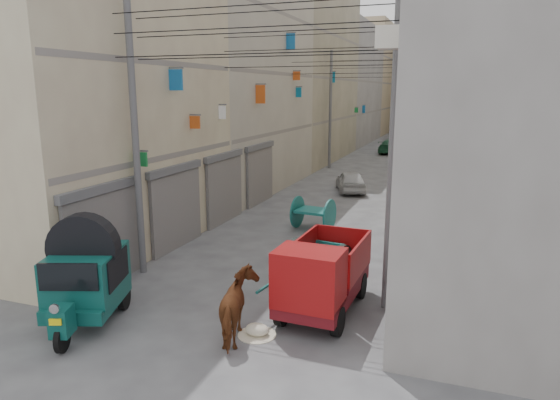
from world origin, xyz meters
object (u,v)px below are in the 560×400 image
at_px(second_cart, 313,213).
at_px(horse, 239,308).
at_px(tonga_cart, 318,267).
at_px(distant_car_white, 351,181).
at_px(auto_rickshaw, 86,274).
at_px(distant_car_green, 392,146).
at_px(mini_truck, 319,281).
at_px(distant_car_grey, 408,157).
at_px(feed_sack, 257,330).

xyz_separation_m(second_cart, horse, (1.00, -9.07, 0.06)).
height_order(tonga_cart, distant_car_white, tonga_cart).
height_order(auto_rickshaw, distant_car_green, auto_rickshaw).
height_order(mini_truck, second_cart, mini_truck).
bearing_deg(distant_car_grey, tonga_cart, -94.02).
height_order(auto_rickshaw, distant_car_grey, auto_rickshaw).
xyz_separation_m(distant_car_grey, distant_car_green, (-2.16, 7.29, -0.02)).
bearing_deg(tonga_cart, second_cart, 116.32).
height_order(feed_sack, horse, horse).
relative_size(horse, distant_car_grey, 0.45).
bearing_deg(second_cart, distant_car_grey, 91.90).
bearing_deg(second_cart, distant_car_green, 98.15).
relative_size(tonga_cart, second_cart, 2.09).
distance_m(second_cart, horse, 9.12).
bearing_deg(distant_car_green, distant_car_white, 94.79).
bearing_deg(auto_rickshaw, second_cart, 54.61).
bearing_deg(tonga_cart, auto_rickshaw, -134.03).
xyz_separation_m(auto_rickshaw, second_cart, (2.71, 9.49, -0.49)).
height_order(mini_truck, distant_car_white, mini_truck).
bearing_deg(horse, tonga_cart, -125.68).
relative_size(second_cart, distant_car_grey, 0.41).
height_order(tonga_cart, second_cart, tonga_cart).
height_order(mini_truck, horse, mini_truck).
xyz_separation_m(horse, distant_car_grey, (0.67, 27.54, -0.10)).
height_order(distant_car_grey, distant_car_green, distant_car_grey).
bearing_deg(auto_rickshaw, distant_car_green, 66.93).
xyz_separation_m(feed_sack, distant_car_grey, (0.38, 27.25, 0.50)).
distance_m(tonga_cart, distant_car_green, 31.86).
relative_size(second_cart, feed_sack, 2.94).
bearing_deg(tonga_cart, feed_sack, -93.43).
xyz_separation_m(tonga_cart, second_cart, (-1.89, 6.01, -0.07)).
distance_m(horse, distant_car_white, 17.03).
relative_size(auto_rickshaw, horse, 1.67).
relative_size(tonga_cart, distant_car_green, 0.78).
distance_m(auto_rickshaw, horse, 3.75).
distance_m(mini_truck, feed_sack, 1.89).
relative_size(feed_sack, distant_car_green, 0.13).
bearing_deg(distant_car_grey, distant_car_green, 101.93).
bearing_deg(distant_car_green, horse, 96.43).
bearing_deg(distant_car_white, horse, 74.72).
xyz_separation_m(auto_rickshaw, distant_car_grey, (4.38, 27.96, -0.53)).
bearing_deg(mini_truck, distant_car_green, 96.84).
xyz_separation_m(feed_sack, distant_car_white, (-1.52, 16.70, 0.44)).
bearing_deg(horse, mini_truck, -148.43).
height_order(second_cart, horse, horse).
bearing_deg(tonga_cart, distant_car_grey, 99.39).
bearing_deg(mini_truck, second_cart, 109.44).
distance_m(distant_car_white, distant_car_green, 17.84).
bearing_deg(feed_sack, mini_truck, 52.46).
relative_size(auto_rickshaw, feed_sack, 5.43).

